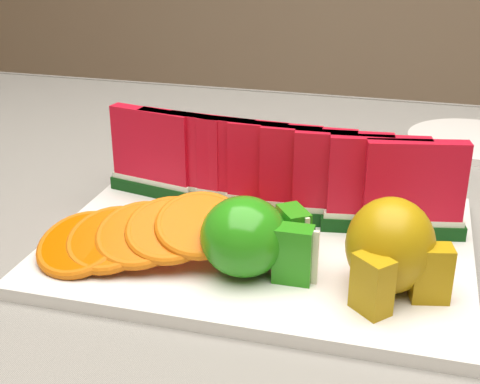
{
  "coord_description": "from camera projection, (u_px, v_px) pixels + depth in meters",
  "views": [
    {
      "loc": [
        0.14,
        -0.63,
        1.07
      ],
      "look_at": [
        -0.02,
        -0.05,
        0.81
      ],
      "focal_mm": 50.0,
      "sensor_mm": 36.0,
      "label": 1
    }
  ],
  "objects": [
    {
      "name": "table",
      "position": [
        265.0,
        302.0,
        0.76
      ],
      "size": [
        1.4,
        0.9,
        0.75
      ],
      "color": "#44281C",
      "rests_on": "ground"
    },
    {
      "name": "tablecloth",
      "position": [
        266.0,
        254.0,
        0.73
      ],
      "size": [
        1.53,
        1.03,
        0.2
      ],
      "color": "slate",
      "rests_on": "table"
    },
    {
      "name": "platter",
      "position": [
        261.0,
        243.0,
        0.66
      ],
      "size": [
        0.4,
        0.3,
        0.01
      ],
      "color": "silver",
      "rests_on": "tablecloth"
    },
    {
      "name": "apple_cluster",
      "position": [
        252.0,
        238.0,
        0.58
      ],
      "size": [
        0.12,
        0.1,
        0.07
      ],
      "color": "#3E9017",
      "rests_on": "platter"
    },
    {
      "name": "pear_cluster",
      "position": [
        391.0,
        249.0,
        0.55
      ],
      "size": [
        0.1,
        0.11,
        0.08
      ],
      "color": "#AF980E",
      "rests_on": "platter"
    },
    {
      "name": "side_plate",
      "position": [
        473.0,
        141.0,
        0.94
      ],
      "size": [
        0.2,
        0.2,
        0.01
      ],
      "color": "silver",
      "rests_on": "tablecloth"
    },
    {
      "name": "fork",
      "position": [
        166.0,
        145.0,
        0.93
      ],
      "size": [
        0.03,
        0.2,
        0.0
      ],
      "color": "silver",
      "rests_on": "tablecloth"
    },
    {
      "name": "watermelon_row",
      "position": [
        274.0,
        172.0,
        0.68
      ],
      "size": [
        0.39,
        0.07,
        0.1
      ],
      "color": "#0C3C15",
      "rests_on": "platter"
    },
    {
      "name": "orange_fan_front",
      "position": [
        140.0,
        234.0,
        0.6
      ],
      "size": [
        0.2,
        0.13,
        0.06
      ],
      "color": "red",
      "rests_on": "platter"
    },
    {
      "name": "orange_fan_back",
      "position": [
        274.0,
        171.0,
        0.76
      ],
      "size": [
        0.29,
        0.11,
        0.04
      ],
      "color": "red",
      "rests_on": "platter"
    },
    {
      "name": "tangerine_segments",
      "position": [
        235.0,
        219.0,
        0.66
      ],
      "size": [
        0.13,
        0.08,
        0.02
      ],
      "color": "#EE4711",
      "rests_on": "platter"
    }
  ]
}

